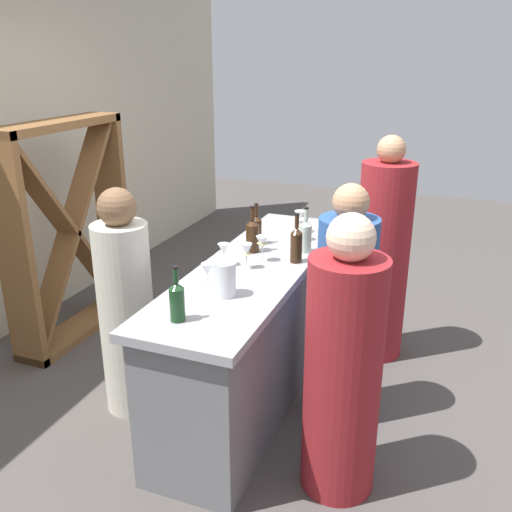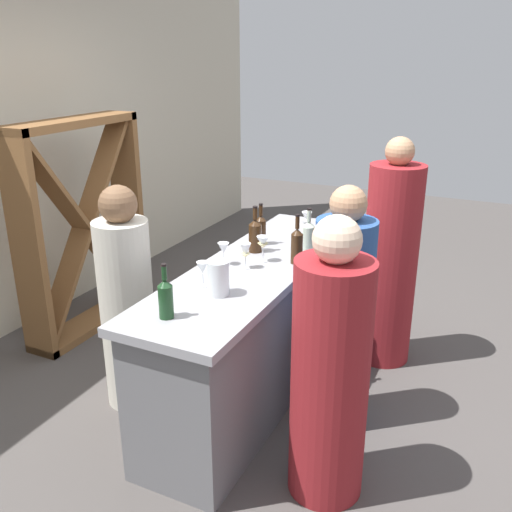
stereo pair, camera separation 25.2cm
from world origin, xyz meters
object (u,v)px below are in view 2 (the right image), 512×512
Objects in this scene: wine_bottle_rightmost_amber_brown at (261,229)px; wine_glass_far_right at (223,249)px; wine_glass_far_left at (245,252)px; wine_glass_near_center at (307,218)px; person_center_guest at (330,375)px; wine_glass_far_center at (202,269)px; wine_glass_near_right at (263,244)px; person_right_guest at (390,263)px; wine_bottle_center_amber_brown at (255,235)px; wine_bottle_second_right_clear_pale at (308,236)px; person_left_guest at (342,319)px; water_pitcher at (218,278)px; wine_bottle_second_left_amber_brown at (297,245)px; wine_glass_near_left at (307,227)px; wine_bottle_leftmost_olive_green at (166,297)px; person_server_behind at (127,307)px; wine_rack at (83,228)px.

wine_bottle_rightmost_amber_brown is 0.45m from wine_glass_far_right.
wine_glass_near_center is at bearing -6.44° from wine_glass_far_left.
person_center_guest is (-0.97, -0.83, -0.35)m from wine_bottle_rightmost_amber_brown.
wine_glass_far_left is 0.35m from wine_glass_far_center.
wine_glass_near_right is (-0.29, -0.15, 0.01)m from wine_bottle_rightmost_amber_brown.
person_right_guest is at bearing -58.63° from wine_bottle_rightmost_amber_brown.
wine_bottle_center_amber_brown is 1.02× the size of wine_bottle_second_right_clear_pale.
wine_glass_far_center is 0.10× the size of person_left_guest.
person_left_guest reaches higher than water_pitcher.
wine_glass_near_center is (0.58, 0.16, -0.00)m from wine_bottle_second_left_amber_brown.
wine_bottle_rightmost_amber_brown is 0.19× the size of person_center_guest.
wine_bottle_center_amber_brown is 0.41m from wine_glass_near_left.
wine_glass_far_left is at bearing -165.62° from wine_bottle_center_amber_brown.
wine_glass_far_center is at bearing 170.85° from wine_glass_near_center.
person_center_guest is at bearing -102.97° from wine_glass_far_center.
wine_bottle_rightmost_amber_brown is 0.19× the size of person_left_guest.
person_left_guest reaches higher than wine_glass_near_left.
wine_glass_near_left is 0.70m from wine_glass_far_right.
wine_bottle_leftmost_olive_green is at bearing 173.88° from wine_glass_near_right.
wine_glass_near_center is 1.15m from wine_glass_far_center.
wine_bottle_rightmost_amber_brown is at bearing 27.40° from wine_glass_near_right.
person_right_guest is at bearing -36.35° from wine_glass_far_left.
wine_glass_far_right is 0.70m from person_server_behind.
person_center_guest is (-0.82, -0.79, -0.36)m from wine_bottle_center_amber_brown.
person_left_guest is at bearing -145.43° from wine_glass_near_center.
wine_bottle_second_right_clear_pale is 1.88× the size of wine_glass_near_center.
person_center_guest is 1.45m from person_right_guest.
wine_rack is 10.39× the size of wine_glass_near_right.
wine_rack is at bearing 53.67° from wine_bottle_leftmost_olive_green.
person_right_guest is at bearing -66.82° from person_center_guest.
wine_glass_near_left is 0.96× the size of wine_glass_far_left.
wine_bottle_second_right_clear_pale is 0.24m from wine_glass_near_left.
wine_glass_far_left is at bearing -87.84° from wine_glass_far_right.
wine_glass_near_right is at bearing -50.84° from wine_glass_far_right.
wine_bottle_second_left_amber_brown is 2.07× the size of wine_glass_near_left.
wine_glass_far_left reaches higher than wine_glass_far_center.
person_server_behind reaches higher than wine_bottle_second_right_clear_pale.
wine_glass_far_right is at bearing 8.89° from wine_glass_far_center.
wine_bottle_rightmost_amber_brown is 1.88× the size of wine_glass_near_left.
wine_rack reaches higher than wine_bottle_rightmost_amber_brown.
wine_bottle_rightmost_amber_brown is at bearing -5.09° from wine_glass_far_right.
person_center_guest is at bearing -147.23° from wine_bottle_second_left_amber_brown.
person_server_behind is (0.21, 1.38, -0.01)m from person_center_guest.
person_center_guest is 0.91× the size of person_right_guest.
person_server_behind reaches higher than wine_glass_near_right.
person_right_guest is 1.14× the size of person_server_behind.
wine_glass_near_center is 1.39m from person_server_behind.
water_pitcher is at bearing -115.81° from wine_rack.
person_center_guest is (-0.94, -0.47, -0.36)m from wine_bottle_second_right_clear_pale.
wine_glass_near_left is 0.79× the size of water_pitcher.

